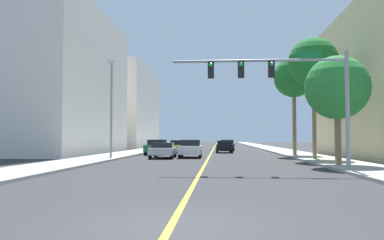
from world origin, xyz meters
name	(u,v)px	position (x,y,z in m)	size (l,w,h in m)	color
ground	(212,151)	(0.00, 42.00, 0.00)	(192.00, 192.00, 0.00)	#2D2D30
sidewalk_left	(147,150)	(-8.63, 42.00, 0.07)	(3.54, 168.00, 0.15)	#9E9B93
sidewalk_right	(279,150)	(8.63, 42.00, 0.07)	(3.54, 168.00, 0.15)	#9E9B93
lane_marking_center	(212,151)	(0.00, 42.00, 0.00)	(0.16, 144.00, 0.01)	yellow
building_left_near	(37,83)	(-19.08, 32.43, 7.66)	(14.90, 21.06, 15.33)	silver
building_left_far	(120,108)	(-17.12, 59.52, 7.07)	(10.99, 21.59, 14.13)	silver
traffic_signal_mast	(286,81)	(4.27, 11.71, 4.53)	(8.81, 0.36, 5.88)	gray
street_lamp	(111,103)	(-7.36, 20.97, 4.35)	(0.56, 0.28, 7.57)	gray
palm_near	(337,88)	(7.88, 15.33, 4.64)	(3.77, 3.77, 6.40)	brown
palm_mid	(313,63)	(8.07, 21.61, 7.39)	(3.76, 3.76, 9.16)	brown
palm_far	(294,78)	(7.83, 27.89, 7.24)	(3.71, 3.71, 9.01)	brown
car_black	(224,146)	(1.45, 35.57, 0.73)	(1.93, 3.92, 1.38)	black
car_white	(191,148)	(-1.56, 25.00, 0.78)	(1.99, 4.16, 1.52)	white
car_green	(157,147)	(-5.33, 29.93, 0.78)	(1.97, 3.87, 1.52)	#196638
car_yellow	(178,146)	(-3.89, 36.30, 0.73)	(1.73, 3.97, 1.41)	gold
car_blue	(227,145)	(1.91, 43.16, 0.75)	(1.96, 4.53, 1.43)	#1E389E
car_silver	(163,150)	(-3.77, 23.96, 0.70)	(2.09, 4.59, 1.29)	#BCBCC1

